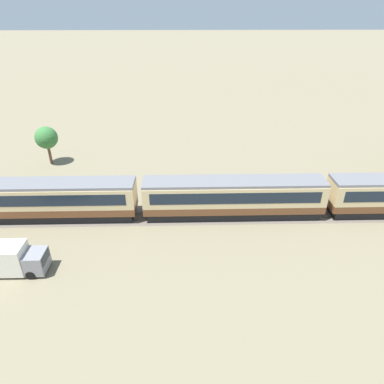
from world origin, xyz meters
name	(u,v)px	position (x,y,z in m)	size (l,w,h in m)	color
passenger_train	(236,196)	(-19.63, 0.38, 2.32)	(96.50, 3.03, 4.18)	brown
railway_track	(187,216)	(-24.71, 0.38, 0.01)	(138.76, 3.60, 0.04)	#665B51
delivery_truck_grey	(10,259)	(-39.41, -7.91, 1.34)	(5.44, 2.08, 2.67)	gray
yard_tree_0	(46,138)	(-43.73, 14.57, 3.77)	(3.02, 3.02, 5.32)	brown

